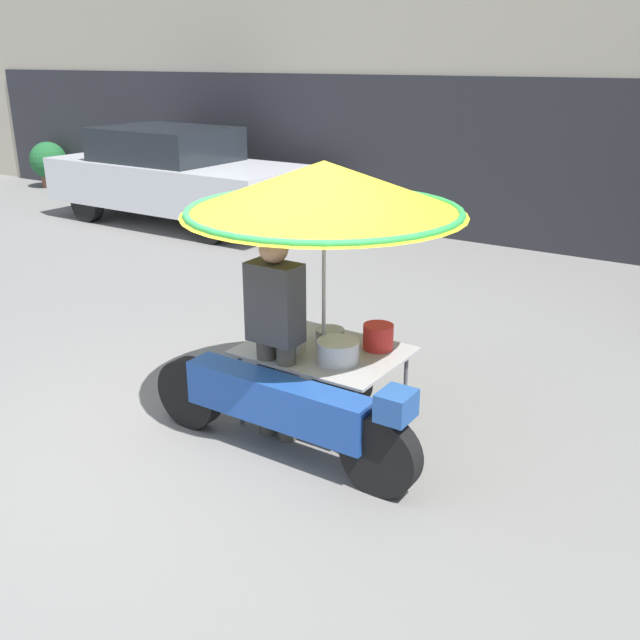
# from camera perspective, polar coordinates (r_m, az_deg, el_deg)

# --- Properties ---
(ground_plane) EXTENTS (36.00, 36.00, 0.00)m
(ground_plane) POSITION_cam_1_polar(r_m,az_deg,el_deg) (5.25, -9.57, -10.33)
(ground_plane) COLOR slate
(shopfront_building) EXTENTS (28.00, 2.06, 4.28)m
(shopfront_building) POSITION_cam_1_polar(r_m,az_deg,el_deg) (11.64, 18.34, 16.72)
(shopfront_building) COLOR #B2A893
(shopfront_building) RESTS_ON ground
(vendor_motorcycle_cart) EXTENTS (2.18, 1.99, 1.99)m
(vendor_motorcycle_cart) POSITION_cam_1_polar(r_m,az_deg,el_deg) (4.96, -0.02, 7.77)
(vendor_motorcycle_cart) COLOR black
(vendor_motorcycle_cart) RESTS_ON ground
(vendor_person) EXTENTS (0.38, 0.22, 1.54)m
(vendor_person) POSITION_cam_1_polar(r_m,az_deg,el_deg) (5.03, -3.59, -0.66)
(vendor_person) COLOR #4C473D
(vendor_person) RESTS_ON ground
(parked_car) EXTENTS (4.51, 1.83, 1.57)m
(parked_car) POSITION_cam_1_polar(r_m,az_deg,el_deg) (12.38, -11.52, 11.30)
(parked_car) COLOR black
(parked_car) RESTS_ON ground
(potted_plant) EXTENTS (0.77, 0.77, 0.96)m
(potted_plant) POSITION_cam_1_polar(r_m,az_deg,el_deg) (16.74, -20.89, 11.76)
(potted_plant) COLOR brown
(potted_plant) RESTS_ON ground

